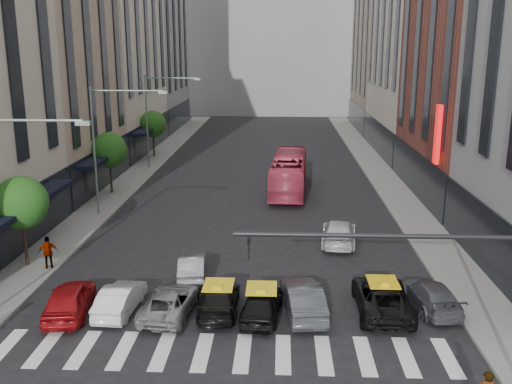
# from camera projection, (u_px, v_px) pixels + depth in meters

# --- Properties ---
(ground) EXTENTS (160.00, 160.00, 0.00)m
(ground) POSITION_uv_depth(u_px,v_px,m) (224.00, 374.00, 21.11)
(ground) COLOR black
(ground) RESTS_ON ground
(sidewalk_left) EXTENTS (3.00, 96.00, 0.15)m
(sidewalk_left) POSITION_uv_depth(u_px,v_px,m) (128.00, 182.00, 50.62)
(sidewalk_left) COLOR slate
(sidewalk_left) RESTS_ON ground
(sidewalk_right) EXTENTS (3.00, 96.00, 0.15)m
(sidewalk_right) POSITION_uv_depth(u_px,v_px,m) (389.00, 185.00, 49.64)
(sidewalk_right) COLOR slate
(sidewalk_right) RESTS_ON ground
(building_left_b) EXTENTS (8.00, 16.00, 24.00)m
(building_left_b) POSITION_uv_depth(u_px,v_px,m) (46.00, 43.00, 45.96)
(building_left_b) COLOR tan
(building_left_b) RESTS_ON ground
(building_left_d) EXTENTS (8.00, 18.00, 30.00)m
(building_left_d) POSITION_uv_depth(u_px,v_px,m) (149.00, 23.00, 81.03)
(building_left_d) COLOR gray
(building_left_d) RESTS_ON ground
(building_right_b) EXTENTS (8.00, 18.00, 26.00)m
(building_right_b) POSITION_uv_depth(u_px,v_px,m) (479.00, 30.00, 43.29)
(building_right_b) COLOR brown
(building_right_b) RESTS_ON ground
(building_right_d) EXTENTS (8.00, 18.00, 28.00)m
(building_right_d) POSITION_uv_depth(u_px,v_px,m) (389.00, 30.00, 79.82)
(building_right_d) COLOR tan
(building_right_d) RESTS_ON ground
(building_far) EXTENTS (30.00, 10.00, 36.00)m
(building_far) POSITION_uv_depth(u_px,v_px,m) (271.00, 9.00, 98.92)
(building_far) COLOR gray
(building_far) RESTS_ON ground
(tree_near) EXTENTS (2.88, 2.88, 4.95)m
(tree_near) POSITION_uv_depth(u_px,v_px,m) (21.00, 203.00, 30.39)
(tree_near) COLOR black
(tree_near) RESTS_ON sidewalk_left
(tree_mid) EXTENTS (2.88, 2.88, 4.95)m
(tree_mid) POSITION_uv_depth(u_px,v_px,m) (109.00, 150.00, 45.87)
(tree_mid) COLOR black
(tree_mid) RESTS_ON sidewalk_left
(tree_far) EXTENTS (2.88, 2.88, 4.95)m
(tree_far) POSITION_uv_depth(u_px,v_px,m) (153.00, 124.00, 61.36)
(tree_far) COLOR black
(tree_far) RESTS_ON sidewalk_left
(streetlamp_mid) EXTENTS (5.38, 0.25, 9.00)m
(streetlamp_mid) POSITION_uv_depth(u_px,v_px,m) (107.00, 134.00, 39.43)
(streetlamp_mid) COLOR gray
(streetlamp_mid) RESTS_ON sidewalk_left
(streetlamp_far) EXTENTS (5.38, 0.25, 9.00)m
(streetlamp_far) POSITION_uv_depth(u_px,v_px,m) (156.00, 109.00, 54.92)
(streetlamp_far) COLOR gray
(streetlamp_far) RESTS_ON sidewalk_left
(traffic_signal) EXTENTS (10.10, 0.20, 6.00)m
(traffic_signal) POSITION_uv_depth(u_px,v_px,m) (452.00, 275.00, 18.71)
(traffic_signal) COLOR black
(traffic_signal) RESTS_ON ground
(liberty_sign) EXTENTS (0.30, 0.70, 4.00)m
(liberty_sign) POSITION_uv_depth(u_px,v_px,m) (438.00, 134.00, 38.44)
(liberty_sign) COLOR red
(liberty_sign) RESTS_ON ground
(car_red) EXTENTS (2.30, 4.57, 1.49)m
(car_red) POSITION_uv_depth(u_px,v_px,m) (70.00, 299.00, 25.62)
(car_red) COLOR maroon
(car_red) RESTS_ON ground
(car_white_front) EXTENTS (1.61, 4.03, 1.30)m
(car_white_front) POSITION_uv_depth(u_px,v_px,m) (120.00, 299.00, 25.88)
(car_white_front) COLOR silver
(car_white_front) RESTS_ON ground
(car_silver) EXTENTS (2.42, 4.60, 1.23)m
(car_silver) POSITION_uv_depth(u_px,v_px,m) (170.00, 302.00, 25.63)
(car_silver) COLOR gray
(car_silver) RESTS_ON ground
(taxi_left) EXTENTS (1.94, 4.48, 1.29)m
(taxi_left) POSITION_uv_depth(u_px,v_px,m) (219.00, 299.00, 25.90)
(taxi_left) COLOR black
(taxi_left) RESTS_ON ground
(taxi_center) EXTENTS (2.00, 4.18, 1.38)m
(taxi_center) POSITION_uv_depth(u_px,v_px,m) (261.00, 303.00, 25.33)
(taxi_center) COLOR black
(taxi_center) RESTS_ON ground
(car_grey_mid) EXTENTS (2.13, 4.66, 1.48)m
(car_grey_mid) POSITION_uv_depth(u_px,v_px,m) (303.00, 299.00, 25.67)
(car_grey_mid) COLOR #373A3E
(car_grey_mid) RESTS_ON ground
(taxi_right) EXTENTS (2.41, 5.14, 1.42)m
(taxi_right) POSITION_uv_depth(u_px,v_px,m) (382.00, 297.00, 25.92)
(taxi_right) COLOR black
(taxi_right) RESTS_ON ground
(car_grey_curb) EXTENTS (2.34, 4.56, 1.27)m
(car_grey_curb) POSITION_uv_depth(u_px,v_px,m) (431.00, 295.00, 26.25)
(car_grey_curb) COLOR #47484F
(car_grey_curb) RESTS_ON ground
(car_row2_left) EXTENTS (1.76, 3.94, 1.26)m
(car_row2_left) POSITION_uv_depth(u_px,v_px,m) (192.00, 266.00, 29.73)
(car_row2_left) COLOR #9F9EA3
(car_row2_left) RESTS_ON ground
(car_row2_right) EXTENTS (2.56, 5.11, 1.43)m
(car_row2_right) POSITION_uv_depth(u_px,v_px,m) (339.00, 232.00, 34.94)
(car_row2_right) COLOR silver
(car_row2_right) RESTS_ON ground
(bus) EXTENTS (3.28, 11.40, 3.14)m
(bus) POSITION_uv_depth(u_px,v_px,m) (289.00, 173.00, 47.21)
(bus) COLOR #C43955
(bus) RESTS_ON ground
(rider) EXTENTS (0.63, 0.42, 1.69)m
(rider) POSITION_uv_depth(u_px,v_px,m) (488.00, 376.00, 17.79)
(rider) COLOR gray
(rider) RESTS_ON motorcycle
(pedestrian_far) EXTENTS (1.13, 0.80, 1.78)m
(pedestrian_far) POSITION_uv_depth(u_px,v_px,m) (48.00, 252.00, 30.57)
(pedestrian_far) COLOR gray
(pedestrian_far) RESTS_ON sidewalk_left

